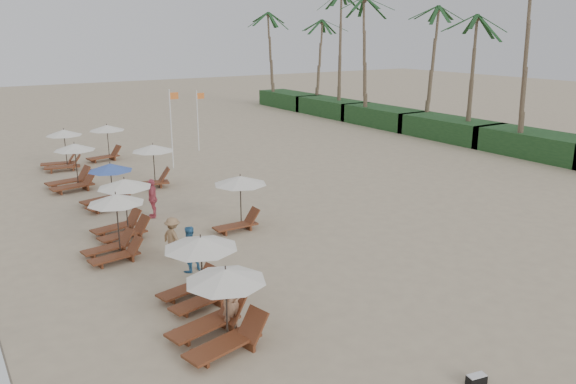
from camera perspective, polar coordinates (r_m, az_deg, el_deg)
ground at (r=20.64m, az=4.82°, el=-6.93°), size 160.00×160.00×0.00m
shrub_hedge at (r=45.37m, az=15.97°, el=6.16°), size 3.20×53.00×1.60m
palm_row at (r=45.37m, az=15.91°, el=17.74°), size 7.00×52.00×12.30m
lounger_station_0 at (r=15.21m, az=-7.17°, el=-11.73°), size 2.71×2.40×2.06m
lounger_station_1 at (r=17.44m, az=-9.27°, el=-7.55°), size 2.53×2.29×2.06m
lounger_station_2 at (r=21.39m, az=-17.27°, el=-3.42°), size 2.37×2.03×2.39m
lounger_station_3 at (r=23.56m, az=-16.50°, el=-1.65°), size 2.54×2.16×2.36m
lounger_station_4 at (r=27.76m, az=-17.83°, el=0.49°), size 2.54×2.23×2.07m
lounger_station_5 at (r=31.65m, az=-21.04°, el=2.12°), size 2.70×2.30×2.38m
lounger_station_6 at (r=36.42m, az=-21.88°, el=3.82°), size 2.58×2.24×2.38m
inland_station_0 at (r=23.47m, az=-5.03°, el=-0.41°), size 2.60×2.24×2.22m
inland_station_1 at (r=30.70m, az=-13.71°, el=2.80°), size 2.89×2.24×2.22m
inland_station_2 at (r=38.06m, az=-17.95°, el=5.06°), size 2.76×2.24×2.22m
beachgoer_near at (r=15.84m, az=-5.64°, el=-10.99°), size 0.63×0.42×1.69m
beachgoer_mid_a at (r=19.72m, az=-9.95°, el=-5.69°), size 0.89×0.76×1.63m
beachgoer_mid_b at (r=21.00m, az=-11.51°, el=-4.54°), size 0.85×1.13×1.54m
beachgoer_far_a at (r=25.69m, az=-13.48°, el=-0.62°), size 0.83×1.12×1.76m
duffel_bag at (r=14.63m, az=18.45°, el=-17.50°), size 0.50×0.31×0.26m
flag_pole_near at (r=34.47m, az=-11.64°, el=6.60°), size 0.59×0.08×4.74m
flag_pole_far at (r=39.50m, az=-9.04°, el=7.44°), size 0.60×0.08×4.16m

